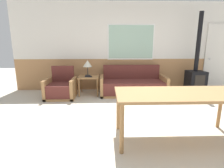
{
  "coord_description": "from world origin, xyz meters",
  "views": [
    {
      "loc": [
        -0.74,
        -2.95,
        1.44
      ],
      "look_at": [
        -0.6,
        1.05,
        0.53
      ],
      "focal_mm": 28.0,
      "sensor_mm": 36.0,
      "label": 1
    }
  ],
  "objects": [
    {
      "name": "dining_table",
      "position": [
        0.36,
        -0.5,
        0.67
      ],
      "size": [
        1.9,
        0.82,
        0.74
      ],
      "color": "#9E7042",
      "rests_on": "ground_plane"
    },
    {
      "name": "side_table",
      "position": [
        -1.24,
        2.05,
        0.46
      ],
      "size": [
        0.57,
        0.57,
        0.54
      ],
      "color": "#9E7042",
      "rests_on": "ground_plane"
    },
    {
      "name": "ground_plane",
      "position": [
        0.0,
        0.0,
        0.0
      ],
      "size": [
        16.0,
        16.0,
        0.0
      ],
      "primitive_type": "plane",
      "color": "beige"
    },
    {
      "name": "wall_back",
      "position": [
        0.0,
        2.63,
        1.36
      ],
      "size": [
        7.2,
        0.09,
        2.7
      ],
      "color": "#AD7A4C",
      "rests_on": "ground_plane"
    },
    {
      "name": "book_stack",
      "position": [
        -1.24,
        1.96,
        0.55
      ],
      "size": [
        0.2,
        0.13,
        0.02
      ],
      "color": "black",
      "rests_on": "side_table"
    },
    {
      "name": "table_lamp",
      "position": [
        -1.27,
        2.15,
        0.88
      ],
      "size": [
        0.26,
        0.26,
        0.45
      ],
      "color": "#262628",
      "rests_on": "side_table"
    },
    {
      "name": "entry_door",
      "position": [
        2.88,
        2.57,
        1.03
      ],
      "size": [
        0.92,
        0.09,
        2.07
      ],
      "color": "silver",
      "rests_on": "ground_plane"
    },
    {
      "name": "armchair",
      "position": [
        -1.98,
        1.76,
        0.25
      ],
      "size": [
        0.78,
        0.76,
        0.84
      ],
      "rotation": [
        0.0,
        0.0,
        0.21
      ],
      "color": "#9E7042",
      "rests_on": "ground_plane"
    },
    {
      "name": "wood_stove",
      "position": [
        1.91,
        2.04,
        0.55
      ],
      "size": [
        0.48,
        0.5,
        2.33
      ],
      "color": "black",
      "rests_on": "ground_plane"
    },
    {
      "name": "couch",
      "position": [
        0.04,
        2.02,
        0.25
      ],
      "size": [
        1.88,
        0.84,
        0.83
      ],
      "color": "#9E7042",
      "rests_on": "ground_plane"
    }
  ]
}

